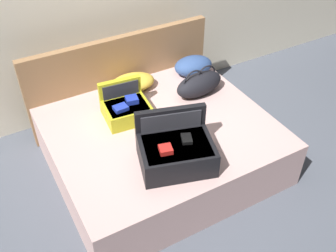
% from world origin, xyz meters
% --- Properties ---
extents(ground_plane, '(12.00, 12.00, 0.00)m').
position_xyz_m(ground_plane, '(0.00, 0.00, 0.00)').
color(ground_plane, '#4C515B').
extents(bed, '(1.98, 1.71, 0.48)m').
position_xyz_m(bed, '(0.00, 0.40, 0.24)').
color(bed, '#BC9993').
rests_on(bed, ground).
extents(headboard, '(2.02, 0.08, 0.99)m').
position_xyz_m(headboard, '(0.00, 1.30, 0.49)').
color(headboard, olive).
rests_on(headboard, ground).
extents(hard_case_large, '(0.69, 0.61, 0.41)m').
position_xyz_m(hard_case_large, '(-0.12, -0.07, 0.62)').
color(hard_case_large, black).
rests_on(hard_case_large, bed).
extents(hard_case_medium, '(0.44, 0.41, 0.32)m').
position_xyz_m(hard_case_medium, '(-0.21, 0.69, 0.58)').
color(hard_case_medium, gold).
rests_on(hard_case_medium, bed).
extents(duffel_bag, '(0.55, 0.29, 0.30)m').
position_xyz_m(duffel_bag, '(0.59, 0.68, 0.60)').
color(duffel_bag, black).
rests_on(duffel_bag, bed).
extents(pillow_near_headboard, '(0.48, 0.34, 0.16)m').
position_xyz_m(pillow_near_headboard, '(0.04, 1.08, 0.56)').
color(pillow_near_headboard, gold).
rests_on(pillow_near_headboard, bed).
extents(pillow_center_head, '(0.46, 0.34, 0.20)m').
position_xyz_m(pillow_center_head, '(0.74, 1.03, 0.58)').
color(pillow_center_head, navy).
rests_on(pillow_center_head, bed).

